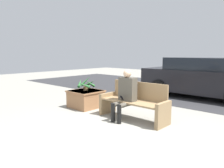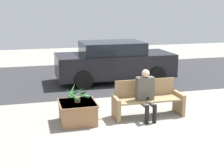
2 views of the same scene
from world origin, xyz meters
The scene contains 7 objects.
ground_plane centered at (0.00, 0.00, 0.00)m, with size 30.00×30.00×0.00m, color gray.
road_surface centered at (0.00, 5.77, 0.00)m, with size 20.00×6.00×0.01m, color #2D2D30.
bench centered at (-0.26, 0.88, 0.43)m, with size 1.82×0.59×0.93m.
person_seated centered at (-0.39, 0.69, 0.70)m, with size 0.44×0.60×1.26m.
planter_box centered at (-2.10, 0.85, 0.28)m, with size 0.89×0.91×0.52m.
potted_plant centered at (-2.09, 0.86, 0.73)m, with size 0.59×0.56×0.45m.
parked_car centered at (-0.07, 4.86, 0.75)m, with size 4.36×1.98×1.50m.
Camera 1 is at (2.98, -3.46, 1.66)m, focal length 35.00 mm.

